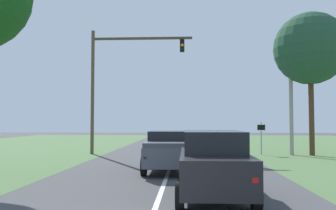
# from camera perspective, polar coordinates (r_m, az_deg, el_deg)

# --- Properties ---
(ground_plane) EXTENTS (120.00, 120.00, 0.00)m
(ground_plane) POSITION_cam_1_polar(r_m,az_deg,el_deg) (17.53, 0.19, -10.15)
(ground_plane) COLOR #424244
(red_suv_near) EXTENTS (2.22, 4.64, 2.00)m
(red_suv_near) POSITION_cam_1_polar(r_m,az_deg,el_deg) (11.12, 7.17, -9.02)
(red_suv_near) COLOR black
(red_suv_near) RESTS_ON ground_plane
(pickup_truck_lead) EXTENTS (2.20, 5.44, 1.86)m
(pickup_truck_lead) POSITION_cam_1_polar(r_m,az_deg,el_deg) (16.98, -0.02, -7.14)
(pickup_truck_lead) COLOR #4C515B
(pickup_truck_lead) RESTS_ON ground_plane
(traffic_light) EXTENTS (7.29, 0.40, 8.88)m
(traffic_light) POSITION_cam_1_polar(r_m,az_deg,el_deg) (26.38, -8.14, 4.96)
(traffic_light) COLOR brown
(traffic_light) RESTS_ON ground_plane
(keep_moving_sign) EXTENTS (0.60, 0.09, 2.25)m
(keep_moving_sign) POSITION_cam_1_polar(r_m,az_deg,el_deg) (26.13, 14.45, -4.43)
(keep_moving_sign) COLOR gray
(keep_moving_sign) RESTS_ON ground_plane
(oak_tree_right) EXTENTS (4.97, 4.97, 9.83)m
(oak_tree_right) POSITION_cam_1_polar(r_m,az_deg,el_deg) (27.06, 21.46, 8.23)
(oak_tree_right) COLOR #4C351E
(oak_tree_right) RESTS_ON ground_plane
(utility_pole_right) EXTENTS (0.28, 0.28, 8.16)m
(utility_pole_right) POSITION_cam_1_polar(r_m,az_deg,el_deg) (26.53, 18.76, 1.36)
(utility_pole_right) COLOR #9E998E
(utility_pole_right) RESTS_ON ground_plane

